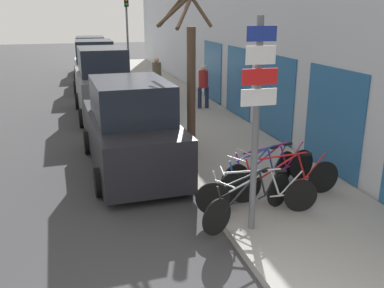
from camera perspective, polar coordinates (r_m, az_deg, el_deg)
The scene contains 17 objects.
ground_plane at distance 14.84m, azimuth -10.09°, elevation 2.66°, with size 80.00×80.00×0.00m, color #333335.
sidewalk_curb at distance 17.92m, azimuth -2.75°, elevation 5.67°, with size 3.20×32.00×0.15m.
building_facade at distance 17.93m, azimuth 2.85°, elevation 15.79°, with size 0.23×32.00×6.50m.
signpost at distance 6.78m, azimuth 8.60°, elevation 3.57°, with size 0.59×0.13×3.48m.
bicycle_0 at distance 7.61m, azimuth 7.73°, elevation -7.36°, with size 2.05×1.02×0.87m.
bicycle_1 at distance 7.86m, azimuth 8.67°, elevation -6.62°, with size 2.20×0.58×0.86m.
bicycle_2 at distance 8.59m, azimuth 12.32°, elevation -4.57°, with size 2.37×0.44×0.92m.
bicycle_3 at distance 8.71m, azimuth 8.93°, elevation -4.02°, with size 2.21×1.20×0.92m.
bicycle_4 at distance 9.02m, azimuth 10.35°, elevation -3.34°, with size 2.37×0.73×0.93m.
parked_car_0 at distance 10.30m, azimuth -8.15°, elevation 1.94°, with size 2.17×4.78×2.18m.
parked_car_1 at distance 15.86m, azimuth -11.75°, elevation 7.62°, with size 2.04×4.72×2.47m.
parked_car_2 at distance 21.60m, azimuth -12.80°, elevation 9.92°, with size 2.17×4.74×2.37m.
parked_car_3 at distance 27.43m, azimuth -13.31°, elevation 11.25°, with size 2.15×4.68×2.22m.
pedestrian_near at distance 18.31m, azimuth -4.70°, elevation 9.23°, with size 0.44×0.38×1.70m.
pedestrian_far at distance 16.18m, azimuth 1.53°, elevation 8.08°, with size 0.43×0.36×1.63m.
street_tree at distance 10.69m, azimuth -0.34°, elevation 8.91°, with size 1.29×2.20×4.10m.
traffic_light at distance 22.16m, azimuth -8.65°, elevation 15.44°, with size 0.20×0.30×4.50m.
Camera 1 is at (-1.34, -3.11, 3.68)m, focal length 40.00 mm.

